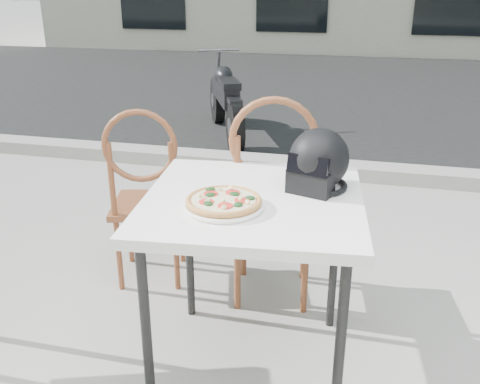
% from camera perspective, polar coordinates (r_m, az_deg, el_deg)
% --- Properties ---
extents(street_asphalt, '(30.00, 8.00, 0.00)m').
position_cam_1_polar(street_asphalt, '(8.61, 12.68, 10.51)').
color(street_asphalt, black).
rests_on(street_asphalt, ground).
extents(curb, '(30.00, 0.25, 0.12)m').
position_cam_1_polar(curb, '(4.72, 11.12, 2.30)').
color(curb, gray).
rests_on(curb, ground).
extents(cafe_table_main, '(0.93, 0.93, 0.81)m').
position_cam_1_polar(cafe_table_main, '(2.11, 1.38, -2.38)').
color(cafe_table_main, white).
rests_on(cafe_table_main, ground).
extents(plate, '(0.32, 0.32, 0.02)m').
position_cam_1_polar(plate, '(1.98, -1.75, -1.49)').
color(plate, white).
rests_on(plate, cafe_table_main).
extents(pizza, '(0.33, 0.33, 0.04)m').
position_cam_1_polar(pizza, '(1.97, -1.75, -0.92)').
color(pizza, '#C38747').
rests_on(pizza, plate).
extents(helmet, '(0.30, 0.31, 0.25)m').
position_cam_1_polar(helmet, '(2.16, 8.32, 3.11)').
color(helmet, black).
rests_on(helmet, cafe_table_main).
extents(cafe_chair_main, '(0.48, 0.48, 1.12)m').
position_cam_1_polar(cafe_chair_main, '(2.64, 3.60, 0.02)').
color(cafe_chair_main, brown).
rests_on(cafe_chair_main, ground).
extents(cafe_chair_side, '(0.47, 0.47, 1.01)m').
position_cam_1_polar(cafe_chair_side, '(2.88, -10.01, 0.39)').
color(cafe_chair_side, brown).
rests_on(cafe_chair_side, ground).
extents(motorcycle, '(0.82, 1.67, 0.88)m').
position_cam_1_polar(motorcycle, '(5.81, -1.58, 9.69)').
color(motorcycle, black).
rests_on(motorcycle, street_asphalt).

